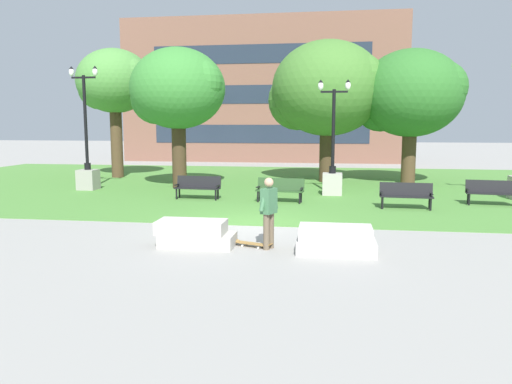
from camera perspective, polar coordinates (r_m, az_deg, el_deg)
name	(u,v)px	position (r m, az deg, el deg)	size (l,w,h in m)	color
ground_plane	(246,226)	(14.65, -1.10, -3.88)	(140.00, 140.00, 0.00)	gray
grass_lawn	(280,185)	(24.44, 2.78, 0.84)	(40.00, 20.00, 0.02)	#4C8438
concrete_block_center	(195,234)	(12.26, -7.00, -4.78)	(1.88, 0.90, 0.64)	#B2ADA3
concrete_block_left	(336,240)	(11.66, 9.09, -5.47)	(1.80, 0.90, 0.64)	#BCB7B2
person_skateboarder	(269,209)	(11.80, 1.47, -1.96)	(0.43, 0.58, 1.71)	brown
skateboard	(252,244)	(12.15, -0.42, -5.91)	(1.03, 0.54, 0.14)	olive
park_bench_near_left	(492,191)	(20.07, 25.39, 0.09)	(1.85, 0.75, 0.90)	black
park_bench_near_right	(406,194)	(18.16, 16.77, -0.22)	(1.83, 0.64, 0.90)	black
park_bench_far_left	(280,188)	(18.90, 2.77, 0.41)	(1.85, 0.73, 0.90)	#284723
park_bench_far_right	(198,186)	(19.78, -6.65, 0.70)	(1.83, 0.63, 0.90)	black
lamp_post_right	(88,165)	(23.70, -18.70, 2.91)	(1.32, 0.80, 5.46)	gray
lamp_post_left	(332,172)	(21.05, 8.73, 2.33)	(1.32, 0.80, 4.74)	#ADA89E
tree_near_right	(410,95)	(25.85, 17.17, 10.57)	(5.24, 4.99, 6.55)	#4C3823
tree_far_right	(177,90)	(23.38, -9.04, 11.40)	(4.52, 4.31, 6.37)	#42301E
tree_far_left	(114,83)	(28.83, -15.96, 11.90)	(4.27, 4.06, 6.99)	#4C3823
tree_near_left	(326,90)	(25.84, 8.04, 11.48)	(5.88, 5.60, 7.09)	#42301E
building_facade_distant	(261,90)	(39.10, 0.53, 11.59)	(22.05, 1.03, 11.12)	brown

